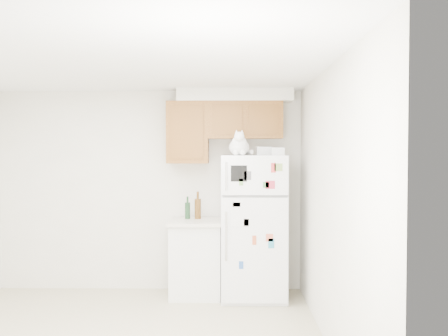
{
  "coord_description": "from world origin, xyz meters",
  "views": [
    {
      "loc": [
        1.04,
        -4.58,
        1.75
      ],
      "look_at": [
        0.95,
        1.55,
        1.55
      ],
      "focal_mm": 42.0,
      "sensor_mm": 36.0,
      "label": 1
    }
  ],
  "objects_px": {
    "bottle_green": "(188,208)",
    "storage_box_front": "(278,151)",
    "base_counter": "(196,258)",
    "cat": "(239,146)",
    "refrigerator": "(254,227)",
    "bottle_amber": "(198,205)",
    "storage_box_back": "(264,151)"
  },
  "relations": [
    {
      "from": "base_counter",
      "to": "bottle_green",
      "type": "height_order",
      "value": "bottle_green"
    },
    {
      "from": "refrigerator",
      "to": "base_counter",
      "type": "xyz_separation_m",
      "value": [
        -0.69,
        0.07,
        -0.39
      ]
    },
    {
      "from": "storage_box_back",
      "to": "bottle_green",
      "type": "xyz_separation_m",
      "value": [
        -0.93,
        0.04,
        -0.69
      ]
    },
    {
      "from": "base_counter",
      "to": "bottle_green",
      "type": "relative_size",
      "value": 3.36
    },
    {
      "from": "refrigerator",
      "to": "cat",
      "type": "height_order",
      "value": "cat"
    },
    {
      "from": "cat",
      "to": "base_counter",
      "type": "bearing_deg",
      "value": 150.37
    },
    {
      "from": "refrigerator",
      "to": "storage_box_front",
      "type": "height_order",
      "value": "storage_box_front"
    },
    {
      "from": "refrigerator",
      "to": "bottle_green",
      "type": "bearing_deg",
      "value": 167.48
    },
    {
      "from": "base_counter",
      "to": "cat",
      "type": "xyz_separation_m",
      "value": [
        0.52,
        -0.29,
        1.35
      ]
    },
    {
      "from": "refrigerator",
      "to": "storage_box_front",
      "type": "xyz_separation_m",
      "value": [
        0.28,
        -0.05,
        0.89
      ]
    },
    {
      "from": "base_counter",
      "to": "cat",
      "type": "relative_size",
      "value": 2.22
    },
    {
      "from": "refrigerator",
      "to": "cat",
      "type": "relative_size",
      "value": 4.1
    },
    {
      "from": "base_counter",
      "to": "storage_box_front",
      "type": "height_order",
      "value": "storage_box_front"
    },
    {
      "from": "bottle_green",
      "to": "bottle_amber",
      "type": "relative_size",
      "value": 0.82
    },
    {
      "from": "cat",
      "to": "storage_box_front",
      "type": "distance_m",
      "value": 0.49
    },
    {
      "from": "storage_box_back",
      "to": "storage_box_front",
      "type": "distance_m",
      "value": 0.24
    },
    {
      "from": "storage_box_front",
      "to": "bottle_amber",
      "type": "xyz_separation_m",
      "value": [
        -0.95,
        0.24,
        -0.66
      ]
    },
    {
      "from": "storage_box_back",
      "to": "base_counter",
      "type": "bearing_deg",
      "value": -175.98
    },
    {
      "from": "storage_box_back",
      "to": "refrigerator",
      "type": "bearing_deg",
      "value": -134.82
    },
    {
      "from": "storage_box_back",
      "to": "bottle_green",
      "type": "bearing_deg",
      "value": 177.15
    },
    {
      "from": "storage_box_back",
      "to": "bottle_green",
      "type": "height_order",
      "value": "storage_box_back"
    },
    {
      "from": "cat",
      "to": "bottle_green",
      "type": "distance_m",
      "value": 1.06
    },
    {
      "from": "bottle_green",
      "to": "storage_box_front",
      "type": "bearing_deg",
      "value": -12.02
    },
    {
      "from": "refrigerator",
      "to": "storage_box_front",
      "type": "relative_size",
      "value": 11.33
    },
    {
      "from": "storage_box_back",
      "to": "bottle_amber",
      "type": "xyz_separation_m",
      "value": [
        -0.81,
        0.05,
        -0.66
      ]
    },
    {
      "from": "base_counter",
      "to": "bottle_green",
      "type": "bearing_deg",
      "value": 136.47
    },
    {
      "from": "cat",
      "to": "bottle_amber",
      "type": "height_order",
      "value": "cat"
    },
    {
      "from": "base_counter",
      "to": "cat",
      "type": "distance_m",
      "value": 1.47
    },
    {
      "from": "storage_box_back",
      "to": "bottle_amber",
      "type": "relative_size",
      "value": 0.54
    },
    {
      "from": "refrigerator",
      "to": "base_counter",
      "type": "distance_m",
      "value": 0.79
    },
    {
      "from": "cat",
      "to": "bottle_amber",
      "type": "xyz_separation_m",
      "value": [
        -0.5,
        0.41,
        -0.72
      ]
    },
    {
      "from": "storage_box_front",
      "to": "bottle_amber",
      "type": "height_order",
      "value": "storage_box_front"
    }
  ]
}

